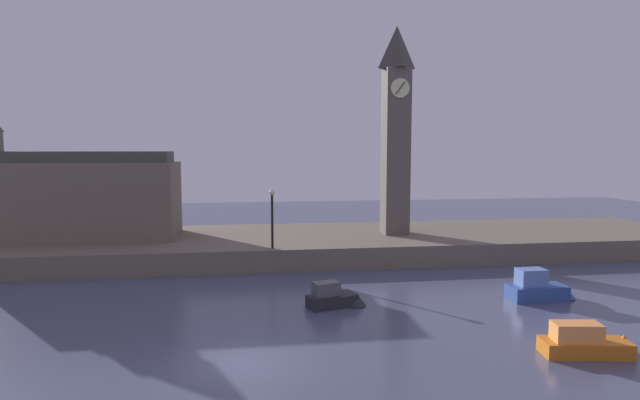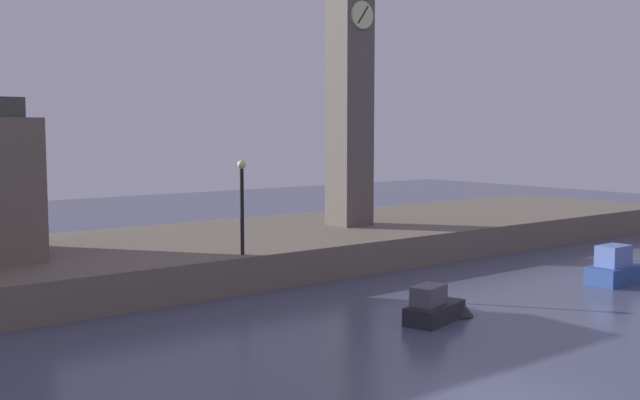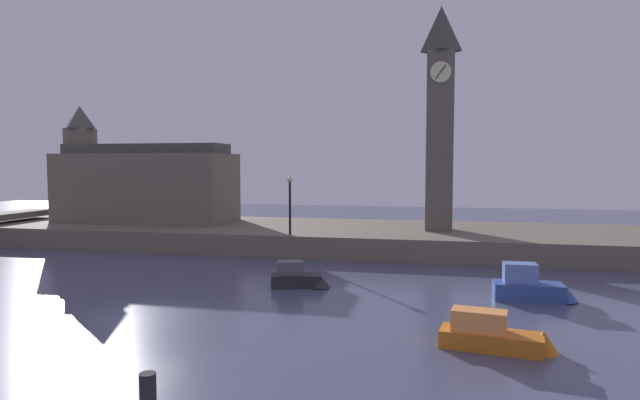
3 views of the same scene
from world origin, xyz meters
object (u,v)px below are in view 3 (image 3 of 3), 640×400
Objects in this scene: boat_barge_dark at (300,278)px; boat_tour_blue at (533,287)px; parliament_hall at (142,183)px; boat_patrol_orange at (499,336)px; clock_tower at (440,116)px; streetlamp at (290,199)px.

boat_barge_dark is 11.09m from boat_tour_blue.
boat_barge_dark is 0.89× the size of boat_tour_blue.
boat_tour_blue is (28.20, -14.48, -4.07)m from parliament_hall.
boat_patrol_orange is (25.93, -21.70, -4.19)m from parliament_hall.
clock_tower is at bearing -2.79° from parliament_hall.
clock_tower reaches higher than boat_patrol_orange.
clock_tower is 16.63m from boat_tour_blue.
clock_tower is at bearing 95.41° from boat_patrol_orange.
clock_tower is 17.34m from boat_barge_dark.
clock_tower is at bearing 26.20° from streetlamp.
parliament_hall is at bearing 152.83° from boat_tour_blue.
parliament_hall is 22.63m from boat_barge_dark.
streetlamp is at bearing 148.38° from boat_tour_blue.
boat_patrol_orange is (1.94, -20.53, -9.16)m from clock_tower.
streetlamp is (-9.67, -4.76, -5.70)m from clock_tower.
parliament_hall is at bearing 157.51° from streetlamp.
boat_barge_dark is (17.12, -14.20, -4.19)m from parliament_hall.
boat_patrol_orange is at bearing -39.93° from parliament_hall.
boat_tour_blue is (11.08, -0.28, 0.12)m from boat_barge_dark.
boat_tour_blue is (4.21, -13.31, -9.04)m from clock_tower.
parliament_hall is at bearing 140.32° from boat_barge_dark.
clock_tower reaches higher than boat_barge_dark.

